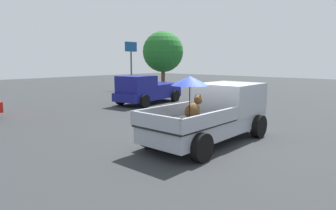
{
  "coord_description": "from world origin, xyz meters",
  "views": [
    {
      "loc": [
        -8.23,
        -5.44,
        2.72
      ],
      "look_at": [
        -0.06,
        1.72,
        1.1
      ],
      "focal_mm": 32.09,
      "sensor_mm": 36.0,
      "label": 1
    }
  ],
  "objects": [
    {
      "name": "pickup_truck_main",
      "position": [
        0.45,
        -0.0,
        0.96
      ],
      "size": [
        5.07,
        2.27,
        2.26
      ],
      "rotation": [
        0.0,
        0.0,
        -0.01
      ],
      "color": "black",
      "rests_on": "ground"
    },
    {
      "name": "motel_sign",
      "position": [
        11.11,
        16.16,
        3.16
      ],
      "size": [
        1.4,
        0.16,
        4.44
      ],
      "color": "#59595B",
      "rests_on": "ground"
    },
    {
      "name": "pickup_truck_far",
      "position": [
        5.09,
        8.01,
        0.87
      ],
      "size": [
        4.96,
        2.57,
        1.8
      ],
      "rotation": [
        0.0,
        0.0,
        3.25
      ],
      "color": "black",
      "rests_on": "ground"
    },
    {
      "name": "ground_plane",
      "position": [
        0.0,
        0.0,
        0.0
      ],
      "size": [
        80.0,
        80.0,
        0.0
      ],
      "primitive_type": "plane",
      "color": "#2D3033"
    },
    {
      "name": "tree_by_lot",
      "position": [
        10.33,
        11.36,
        3.41
      ],
      "size": [
        3.34,
        3.34,
        5.09
      ],
      "color": "brown",
      "rests_on": "ground"
    }
  ]
}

